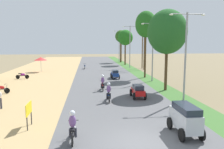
% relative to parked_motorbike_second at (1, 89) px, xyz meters
% --- Properties ---
extents(ground_plane, '(180.00, 180.00, 0.00)m').
position_rel_parked_motorbike_second_xyz_m(ground_plane, '(11.18, -12.50, -0.55)').
color(ground_plane, '#7A6B4C').
extents(road_strip, '(9.00, 140.00, 0.08)m').
position_rel_parked_motorbike_second_xyz_m(road_strip, '(11.18, -12.50, -0.51)').
color(road_strip, '#565659').
rests_on(road_strip, ground).
extents(parked_motorbike_second, '(1.80, 0.54, 0.94)m').
position_rel_parked_motorbike_second_xyz_m(parked_motorbike_second, '(0.00, 0.00, 0.00)').
color(parked_motorbike_second, black).
rests_on(parked_motorbike_second, dirt_shoulder).
extents(parked_motorbike_third, '(1.80, 0.54, 0.94)m').
position_rel_parked_motorbike_second_xyz_m(parked_motorbike_third, '(-0.44, 9.37, 0.00)').
color(parked_motorbike_third, black).
rests_on(parked_motorbike_third, dirt_shoulder).
extents(street_signboard, '(0.06, 1.30, 1.50)m').
position_rel_parked_motorbike_second_xyz_m(street_signboard, '(5.11, -9.72, 0.55)').
color(street_signboard, '#262628').
rests_on(street_signboard, dirt_shoulder).
extents(vendor_umbrella, '(2.20, 2.20, 2.52)m').
position_rel_parked_motorbike_second_xyz_m(vendor_umbrella, '(0.63, 16.88, 1.75)').
color(vendor_umbrella, '#99999E').
rests_on(vendor_umbrella, dirt_shoulder).
extents(median_tree_nearest, '(4.06, 4.06, 8.40)m').
position_rel_parked_motorbike_second_xyz_m(median_tree_nearest, '(16.80, -0.11, 5.59)').
color(median_tree_nearest, '#4C351E').
rests_on(median_tree_nearest, median_strip).
extents(median_tree_second, '(2.96, 2.96, 9.39)m').
position_rel_parked_motorbike_second_xyz_m(median_tree_second, '(16.82, 8.80, 7.00)').
color(median_tree_second, '#4C351E').
rests_on(median_tree_second, median_strip).
extents(median_tree_third, '(3.35, 3.35, 7.81)m').
position_rel_parked_motorbike_second_xyz_m(median_tree_third, '(17.05, 27.75, 5.56)').
color(median_tree_third, '#4C351E').
rests_on(median_tree_third, median_strip).
extents(median_tree_fourth, '(2.88, 2.88, 8.06)m').
position_rel_parked_motorbike_second_xyz_m(median_tree_fourth, '(17.04, 34.42, 5.91)').
color(median_tree_fourth, '#4C351E').
rests_on(median_tree_fourth, median_strip).
extents(streetlamp_near, '(3.16, 0.20, 7.54)m').
position_rel_parked_motorbike_second_xyz_m(streetlamp_near, '(16.98, -4.36, 3.87)').
color(streetlamp_near, gray).
rests_on(streetlamp_near, median_strip).
extents(streetlamp_mid, '(3.16, 0.20, 7.56)m').
position_rel_parked_motorbike_second_xyz_m(streetlamp_mid, '(16.98, 5.63, 3.88)').
color(streetlamp_mid, gray).
rests_on(streetlamp_mid, median_strip).
extents(streetlamp_far, '(3.16, 0.20, 8.27)m').
position_rel_parked_motorbike_second_xyz_m(streetlamp_far, '(16.98, 21.64, 4.24)').
color(streetlamp_far, gray).
rests_on(streetlamp_far, median_strip).
extents(streetlamp_farthest, '(3.16, 0.20, 8.15)m').
position_rel_parked_motorbike_second_xyz_m(streetlamp_farthest, '(16.98, 37.05, 4.18)').
color(streetlamp_farthest, gray).
rests_on(streetlamp_farthest, median_strip).
extents(utility_pole_near, '(1.80, 0.20, 8.54)m').
position_rel_parked_motorbike_second_xyz_m(utility_pole_near, '(19.12, 18.60, 3.91)').
color(utility_pole_near, brown).
rests_on(utility_pole_near, ground).
extents(utility_pole_far, '(1.80, 0.20, 9.57)m').
position_rel_parked_motorbike_second_xyz_m(utility_pole_far, '(19.28, 20.73, 4.42)').
color(utility_pole_far, brown).
rests_on(utility_pole_far, ground).
extents(car_van_silver, '(1.19, 2.41, 1.67)m').
position_rel_parked_motorbike_second_xyz_m(car_van_silver, '(13.84, -11.75, 0.47)').
color(car_van_silver, '#B7BCC1').
rests_on(car_van_silver, road_strip).
extents(car_sedan_red, '(1.10, 2.26, 1.19)m').
position_rel_parked_motorbike_second_xyz_m(car_sedan_red, '(13.12, -3.22, 0.19)').
color(car_sedan_red, red).
rests_on(car_sedan_red, road_strip).
extents(car_sedan_blue, '(1.10, 2.26, 1.19)m').
position_rel_parked_motorbike_second_xyz_m(car_sedan_blue, '(12.39, 8.20, 0.19)').
color(car_sedan_blue, navy).
rests_on(car_sedan_blue, road_strip).
extents(motorbike_ahead_second, '(0.54, 1.80, 1.66)m').
position_rel_parked_motorbike_second_xyz_m(motorbike_ahead_second, '(7.81, -12.01, 0.30)').
color(motorbike_ahead_second, black).
rests_on(motorbike_ahead_second, road_strip).
extents(motorbike_ahead_third, '(0.54, 1.80, 1.66)m').
position_rel_parked_motorbike_second_xyz_m(motorbike_ahead_third, '(10.34, -4.26, 0.30)').
color(motorbike_ahead_third, black).
rests_on(motorbike_ahead_third, road_strip).
extents(motorbike_ahead_fourth, '(0.54, 1.80, 1.66)m').
position_rel_parked_motorbike_second_xyz_m(motorbike_ahead_fourth, '(10.14, 0.34, 0.30)').
color(motorbike_ahead_fourth, black).
rests_on(motorbike_ahead_fourth, road_strip).
extents(motorbike_ahead_fifth, '(0.54, 1.80, 0.94)m').
position_rel_parked_motorbike_second_xyz_m(motorbike_ahead_fifth, '(8.06, 20.41, 0.02)').
color(motorbike_ahead_fifth, black).
rests_on(motorbike_ahead_fifth, road_strip).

